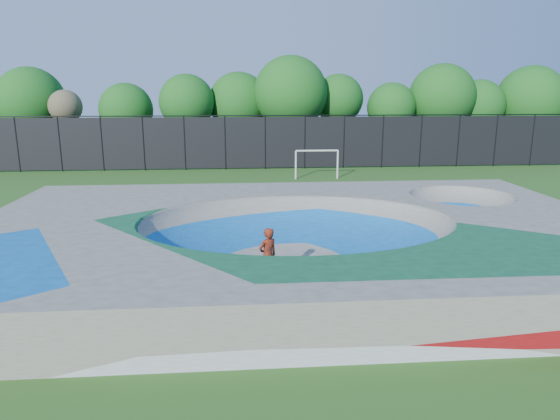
# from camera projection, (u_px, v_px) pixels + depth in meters

# --- Properties ---
(ground) EXTENTS (120.00, 120.00, 0.00)m
(ground) POSITION_uv_depth(u_px,v_px,m) (296.00, 260.00, 17.62)
(ground) COLOR #255216
(ground) RESTS_ON ground
(skate_deck) EXTENTS (22.00, 14.00, 1.50)m
(skate_deck) POSITION_uv_depth(u_px,v_px,m) (296.00, 240.00, 17.45)
(skate_deck) COLOR gray
(skate_deck) RESTS_ON ground
(skater) EXTENTS (0.78, 0.71, 1.78)m
(skater) POSITION_uv_depth(u_px,v_px,m) (268.00, 256.00, 15.28)
(skater) COLOR red
(skater) RESTS_ON ground
(skateboard) EXTENTS (0.78, 0.59, 0.05)m
(skateboard) POSITION_uv_depth(u_px,v_px,m) (268.00, 282.00, 15.49)
(skateboard) COLOR black
(skateboard) RESTS_ON ground
(soccer_goal) EXTENTS (2.96, 0.12, 1.96)m
(soccer_goal) POSITION_uv_depth(u_px,v_px,m) (317.00, 159.00, 33.48)
(soccer_goal) COLOR silver
(soccer_goal) RESTS_ON ground
(fence) EXTENTS (48.09, 0.09, 4.04)m
(fence) POSITION_uv_depth(u_px,v_px,m) (265.00, 141.00, 37.48)
(fence) COLOR black
(fence) RESTS_ON ground
(treeline) EXTENTS (53.97, 7.94, 8.61)m
(treeline) POSITION_uv_depth(u_px,v_px,m) (278.00, 100.00, 42.08)
(treeline) COLOR #423121
(treeline) RESTS_ON ground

